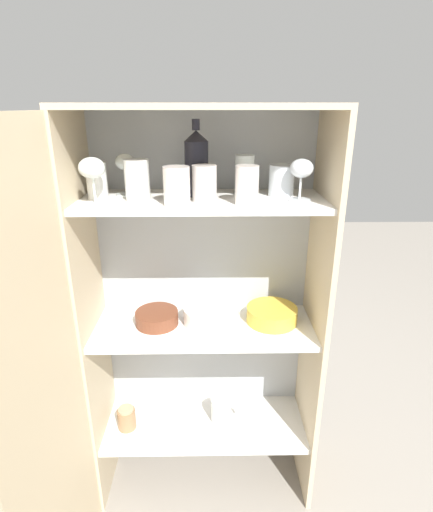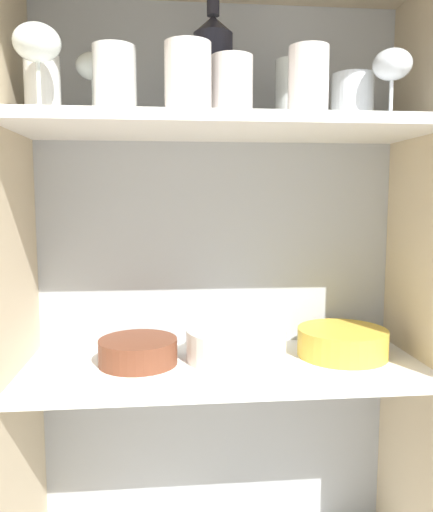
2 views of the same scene
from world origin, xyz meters
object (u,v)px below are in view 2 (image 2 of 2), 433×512
plate_stack_white (236,344)px  serving_bowl_small (138,350)px  wine_bottle (213,70)px  mixing_bowl_large (342,341)px

plate_stack_white → serving_bowl_small: size_ratio=1.31×
plate_stack_white → serving_bowl_small: plate_stack_white is taller
wine_bottle → plate_stack_white: (0.04, -0.02, -0.54)m
wine_bottle → plate_stack_white: wine_bottle is taller
wine_bottle → mixing_bowl_large: bearing=-4.6°
plate_stack_white → serving_bowl_small: 0.20m
mixing_bowl_large → serving_bowl_small: size_ratio=1.19×
serving_bowl_small → wine_bottle: bearing=12.0°
mixing_bowl_large → wine_bottle: bearing=175.4°
wine_bottle → serving_bowl_small: (-0.15, -0.03, -0.55)m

